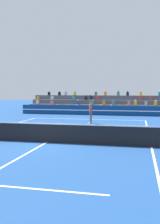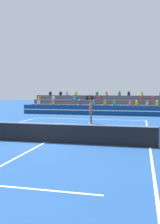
% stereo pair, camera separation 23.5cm
% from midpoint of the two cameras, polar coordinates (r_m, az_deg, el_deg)
% --- Properties ---
extents(ground_plane, '(120.00, 120.00, 0.00)m').
position_cam_midpoint_polar(ground_plane, '(14.38, -7.80, -6.62)').
color(ground_plane, navy).
extents(court_lines, '(11.10, 23.90, 0.01)m').
position_cam_midpoint_polar(court_lines, '(14.37, -7.80, -6.60)').
color(court_lines, white).
rests_on(court_lines, ground).
extents(tennis_net, '(12.00, 0.10, 1.10)m').
position_cam_midpoint_polar(tennis_net, '(14.28, -7.83, -4.47)').
color(tennis_net, slate).
rests_on(tennis_net, ground).
extents(sponsor_banner_wall, '(18.00, 0.26, 1.10)m').
position_cam_midpoint_polar(sponsor_banner_wall, '(30.19, 3.18, 0.37)').
color(sponsor_banner_wall, navy).
rests_on(sponsor_banner_wall, ground).
extents(bleacher_stand, '(17.73, 3.80, 2.83)m').
position_cam_midpoint_polar(bleacher_stand, '(33.29, 4.08, 1.26)').
color(bleacher_stand, '#4C515B').
rests_on(bleacher_stand, ground).
extents(tennis_player, '(0.38, 0.82, 2.50)m').
position_cam_midpoint_polar(tennis_player, '(22.25, 2.05, -0.02)').
color(tennis_player, brown).
rests_on(tennis_player, ground).
extents(tennis_ball, '(0.07, 0.07, 0.07)m').
position_cam_midpoint_polar(tennis_ball, '(21.27, 5.97, -2.84)').
color(tennis_ball, '#C6DB33').
rests_on(tennis_ball, ground).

